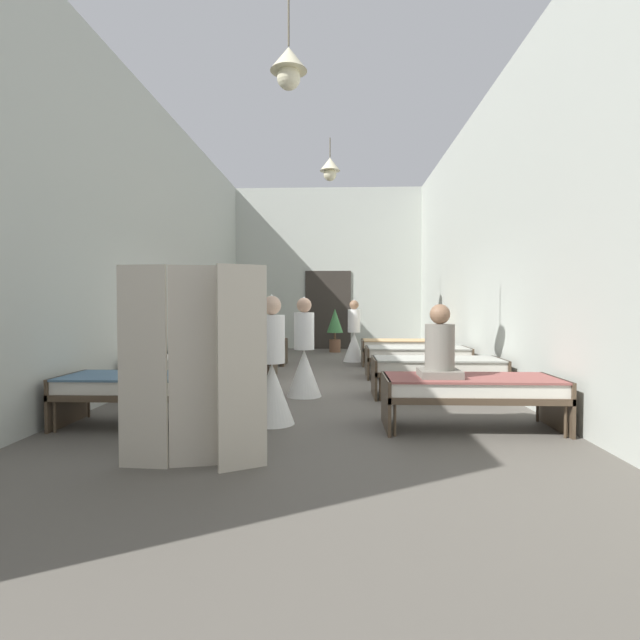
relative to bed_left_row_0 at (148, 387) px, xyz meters
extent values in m
cube|color=#59544C|center=(1.81, 2.85, -0.49)|extent=(6.32, 14.51, 0.10)
cube|color=#B2B7AD|center=(1.81, 9.91, 2.04)|extent=(6.12, 0.20, 4.96)
cube|color=#B2B7AD|center=(-1.15, 2.85, 2.04)|extent=(0.20, 13.91, 4.96)
cube|color=#B2B7AD|center=(4.77, 2.85, 2.04)|extent=(0.20, 13.91, 4.96)
cube|color=#2D2823|center=(1.81, 9.79, 0.76)|extent=(1.40, 0.06, 2.40)
cylinder|color=brown|center=(1.57, 0.41, 4.25)|extent=(0.02, 0.02, 0.55)
cone|color=beige|center=(1.57, 0.41, 3.82)|extent=(0.44, 0.44, 0.28)
sphere|color=beige|center=(1.57, 0.41, 3.60)|extent=(0.28, 0.28, 0.28)
cylinder|color=brown|center=(1.96, 5.29, 4.31)|extent=(0.02, 0.02, 0.42)
cone|color=beige|center=(1.96, 5.29, 3.95)|extent=(0.44, 0.44, 0.28)
sphere|color=beige|center=(1.96, 5.29, 3.73)|extent=(0.28, 0.28, 0.28)
cylinder|color=#473828|center=(-0.87, -0.36, -0.27)|extent=(0.03, 0.03, 0.34)
cylinder|color=#473828|center=(-0.87, 0.36, -0.27)|extent=(0.03, 0.03, 0.34)
cylinder|color=#473828|center=(0.87, -0.36, -0.27)|extent=(0.03, 0.03, 0.34)
cylinder|color=#473828|center=(0.87, 0.36, -0.27)|extent=(0.03, 0.03, 0.34)
cube|color=#473828|center=(0.00, 0.00, -0.06)|extent=(1.90, 0.84, 0.07)
cube|color=#473828|center=(-0.93, 0.00, -0.15)|extent=(0.04, 0.84, 0.57)
cube|color=#473828|center=(0.93, 0.00, -0.15)|extent=(0.04, 0.84, 0.57)
cube|color=silver|center=(0.00, 0.00, 0.04)|extent=(1.82, 0.78, 0.14)
cube|color=slate|center=(0.00, 0.00, 0.12)|extent=(1.86, 0.82, 0.02)
cylinder|color=#473828|center=(2.75, -0.36, -0.27)|extent=(0.03, 0.03, 0.34)
cylinder|color=#473828|center=(2.75, 0.36, -0.27)|extent=(0.03, 0.03, 0.34)
cylinder|color=#473828|center=(4.49, -0.36, -0.27)|extent=(0.03, 0.03, 0.34)
cylinder|color=#473828|center=(4.49, 0.36, -0.27)|extent=(0.03, 0.03, 0.34)
cube|color=#473828|center=(3.62, 0.00, -0.06)|extent=(1.90, 0.84, 0.07)
cube|color=#473828|center=(2.69, 0.00, -0.15)|extent=(0.04, 0.84, 0.57)
cube|color=#473828|center=(4.55, 0.00, -0.15)|extent=(0.04, 0.84, 0.57)
cube|color=silver|center=(3.62, 0.00, 0.04)|extent=(1.82, 0.78, 0.14)
cube|color=#8C4C47|center=(3.62, 0.00, 0.12)|extent=(1.86, 0.82, 0.02)
cylinder|color=#473828|center=(-0.87, 1.54, -0.27)|extent=(0.03, 0.03, 0.34)
cylinder|color=#473828|center=(-0.87, 2.26, -0.27)|extent=(0.03, 0.03, 0.34)
cylinder|color=#473828|center=(0.87, 1.54, -0.27)|extent=(0.03, 0.03, 0.34)
cylinder|color=#473828|center=(0.87, 2.26, -0.27)|extent=(0.03, 0.03, 0.34)
cube|color=#473828|center=(0.00, 1.90, -0.06)|extent=(1.90, 0.84, 0.07)
cube|color=#473828|center=(-0.93, 1.90, -0.15)|extent=(0.04, 0.84, 0.57)
cube|color=#473828|center=(0.93, 1.90, -0.15)|extent=(0.04, 0.84, 0.57)
cube|color=silver|center=(0.00, 1.90, 0.04)|extent=(1.82, 0.78, 0.14)
cube|color=beige|center=(0.00, 1.90, 0.12)|extent=(1.86, 0.82, 0.02)
cylinder|color=#473828|center=(2.75, 1.54, -0.27)|extent=(0.03, 0.03, 0.34)
cylinder|color=#473828|center=(2.75, 2.26, -0.27)|extent=(0.03, 0.03, 0.34)
cylinder|color=#473828|center=(4.49, 1.54, -0.27)|extent=(0.03, 0.03, 0.34)
cylinder|color=#473828|center=(4.49, 2.26, -0.27)|extent=(0.03, 0.03, 0.34)
cube|color=#473828|center=(3.62, 1.90, -0.06)|extent=(1.90, 0.84, 0.07)
cube|color=#473828|center=(2.69, 1.90, -0.15)|extent=(0.04, 0.84, 0.57)
cube|color=#473828|center=(4.55, 1.90, -0.15)|extent=(0.04, 0.84, 0.57)
cube|color=silver|center=(3.62, 1.90, 0.04)|extent=(1.82, 0.78, 0.14)
cube|color=#9E9E93|center=(3.62, 1.90, 0.12)|extent=(1.86, 0.82, 0.02)
cylinder|color=#473828|center=(-0.87, 3.44, -0.27)|extent=(0.03, 0.03, 0.34)
cylinder|color=#473828|center=(-0.87, 4.16, -0.27)|extent=(0.03, 0.03, 0.34)
cylinder|color=#473828|center=(0.87, 3.44, -0.27)|extent=(0.03, 0.03, 0.34)
cylinder|color=#473828|center=(0.87, 4.16, -0.27)|extent=(0.03, 0.03, 0.34)
cube|color=#473828|center=(0.00, 3.80, -0.06)|extent=(1.90, 0.84, 0.07)
cube|color=#473828|center=(-0.93, 3.80, -0.15)|extent=(0.04, 0.84, 0.57)
cube|color=#473828|center=(0.93, 3.80, -0.15)|extent=(0.04, 0.84, 0.57)
cube|color=silver|center=(0.00, 3.80, 0.04)|extent=(1.82, 0.78, 0.14)
cube|color=#8C4C47|center=(0.00, 3.80, 0.12)|extent=(1.86, 0.82, 0.02)
cylinder|color=#473828|center=(2.75, 3.44, -0.27)|extent=(0.03, 0.03, 0.34)
cylinder|color=#473828|center=(2.75, 4.16, -0.27)|extent=(0.03, 0.03, 0.34)
cylinder|color=#473828|center=(4.49, 3.44, -0.27)|extent=(0.03, 0.03, 0.34)
cylinder|color=#473828|center=(4.49, 4.16, -0.27)|extent=(0.03, 0.03, 0.34)
cube|color=#473828|center=(3.62, 3.80, -0.06)|extent=(1.90, 0.84, 0.07)
cube|color=#473828|center=(2.69, 3.80, -0.15)|extent=(0.04, 0.84, 0.57)
cube|color=#473828|center=(4.55, 3.80, -0.15)|extent=(0.04, 0.84, 0.57)
cube|color=silver|center=(3.62, 3.80, 0.04)|extent=(1.82, 0.78, 0.14)
cube|color=#9E9E93|center=(3.62, 3.80, 0.12)|extent=(1.86, 0.82, 0.02)
cylinder|color=#473828|center=(-0.87, 5.34, -0.27)|extent=(0.03, 0.03, 0.34)
cylinder|color=#473828|center=(-0.87, 6.06, -0.27)|extent=(0.03, 0.03, 0.34)
cylinder|color=#473828|center=(0.87, 5.34, -0.27)|extent=(0.03, 0.03, 0.34)
cylinder|color=#473828|center=(0.87, 6.06, -0.27)|extent=(0.03, 0.03, 0.34)
cube|color=#473828|center=(0.00, 5.70, -0.06)|extent=(1.90, 0.84, 0.07)
cube|color=#473828|center=(-0.93, 5.70, -0.15)|extent=(0.04, 0.84, 0.57)
cube|color=#473828|center=(0.93, 5.70, -0.15)|extent=(0.04, 0.84, 0.57)
cube|color=silver|center=(0.00, 5.70, 0.04)|extent=(1.82, 0.78, 0.14)
cube|color=#8C4C47|center=(0.00, 5.70, 0.12)|extent=(1.86, 0.82, 0.02)
cylinder|color=#473828|center=(2.75, 5.34, -0.27)|extent=(0.03, 0.03, 0.34)
cylinder|color=#473828|center=(2.75, 6.06, -0.27)|extent=(0.03, 0.03, 0.34)
cylinder|color=#473828|center=(4.49, 5.34, -0.27)|extent=(0.03, 0.03, 0.34)
cylinder|color=#473828|center=(4.49, 6.06, -0.27)|extent=(0.03, 0.03, 0.34)
cube|color=#473828|center=(3.62, 5.70, -0.06)|extent=(1.90, 0.84, 0.07)
cube|color=#473828|center=(2.69, 5.70, -0.15)|extent=(0.04, 0.84, 0.57)
cube|color=#473828|center=(4.55, 5.70, -0.15)|extent=(0.04, 0.84, 0.57)
cube|color=silver|center=(3.62, 5.70, 0.04)|extent=(1.82, 0.78, 0.14)
cube|color=tan|center=(3.62, 5.70, 0.12)|extent=(1.86, 0.82, 0.02)
cone|color=white|center=(2.51, 6.38, -0.09)|extent=(0.52, 0.52, 0.70)
cylinder|color=white|center=(2.51, 6.38, 0.54)|extent=(0.30, 0.30, 0.55)
sphere|color=#846047|center=(2.51, 6.38, 0.92)|extent=(0.22, 0.22, 0.22)
cone|color=white|center=(2.51, 6.38, 1.00)|extent=(0.18, 0.18, 0.10)
cone|color=white|center=(1.40, 0.13, -0.09)|extent=(0.52, 0.52, 0.70)
cylinder|color=white|center=(1.40, 0.13, 0.54)|extent=(0.30, 0.30, 0.55)
sphere|color=beige|center=(1.40, 0.13, 0.92)|extent=(0.22, 0.22, 0.22)
cone|color=white|center=(1.40, 0.13, 1.00)|extent=(0.18, 0.18, 0.10)
cone|color=white|center=(1.64, 1.83, -0.09)|extent=(0.52, 0.52, 0.70)
cylinder|color=white|center=(1.64, 1.83, 0.54)|extent=(0.30, 0.30, 0.55)
sphere|color=tan|center=(1.64, 1.83, 0.92)|extent=(0.22, 0.22, 0.22)
cone|color=white|center=(1.64, 1.83, 1.00)|extent=(0.18, 0.18, 0.10)
cylinder|color=slate|center=(3.27, -0.04, 0.43)|extent=(0.32, 0.32, 0.58)
cube|color=slate|center=(3.27, -0.04, 0.18)|extent=(0.44, 0.44, 0.08)
sphere|color=#846047|center=(3.27, -0.04, 0.83)|extent=(0.22, 0.22, 0.22)
cylinder|color=brown|center=(2.03, 8.70, -0.26)|extent=(0.32, 0.32, 0.36)
cylinder|color=brown|center=(2.03, 8.70, 0.02)|extent=(0.06, 0.06, 0.20)
cone|color=#3D7A42|center=(2.03, 8.70, 0.47)|extent=(0.46, 0.46, 0.68)
cube|color=#BCB29E|center=(0.53, -1.45, 0.41)|extent=(0.42, 0.06, 1.70)
cube|color=#BCB29E|center=(0.95, -1.39, 0.41)|extent=(0.42, 0.12, 1.70)
cube|color=#BCB29E|center=(1.37, -1.45, 0.41)|extent=(0.38, 0.24, 1.70)
camera|label=1|loc=(2.17, -5.49, 0.93)|focal=27.84mm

